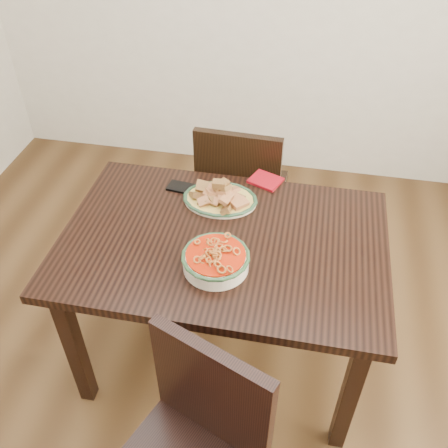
% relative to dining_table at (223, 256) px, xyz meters
% --- Properties ---
extents(floor, '(3.50, 3.50, 0.00)m').
position_rel_dining_table_xyz_m(floor, '(-0.10, -0.09, -0.66)').
color(floor, '#3E2713').
rests_on(floor, ground).
extents(dining_table, '(1.27, 0.85, 0.75)m').
position_rel_dining_table_xyz_m(dining_table, '(0.00, 0.00, 0.00)').
color(dining_table, black).
rests_on(dining_table, ground).
extents(chair_far, '(0.44, 0.44, 0.89)m').
position_rel_dining_table_xyz_m(chair_far, '(-0.04, 0.66, -0.16)').
color(chair_far, black).
rests_on(chair_far, ground).
extents(chair_near, '(0.55, 0.55, 0.89)m').
position_rel_dining_table_xyz_m(chair_near, '(0.04, -0.70, -0.16)').
color(chair_near, black).
rests_on(chair_near, ground).
extents(fish_plate, '(0.31, 0.24, 0.11)m').
position_rel_dining_table_xyz_m(fish_plate, '(-0.06, 0.23, 0.14)').
color(fish_plate, beige).
rests_on(fish_plate, dining_table).
extents(noodle_bowl, '(0.25, 0.25, 0.08)m').
position_rel_dining_table_xyz_m(noodle_bowl, '(0.00, -0.15, 0.14)').
color(noodle_bowl, '#F4E6CE').
rests_on(noodle_bowl, dining_table).
extents(smartphone, '(0.15, 0.09, 0.01)m').
position_rel_dining_table_xyz_m(smartphone, '(-0.23, 0.29, 0.10)').
color(smartphone, black).
rests_on(smartphone, dining_table).
extents(napkin, '(0.16, 0.15, 0.01)m').
position_rel_dining_table_xyz_m(napkin, '(0.11, 0.41, 0.10)').
color(napkin, maroon).
rests_on(napkin, dining_table).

